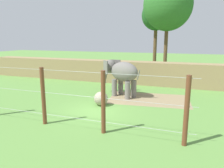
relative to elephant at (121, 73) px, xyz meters
name	(u,v)px	position (x,y,z in m)	size (l,w,h in m)	color
ground_plane	(95,112)	(-0.46, -4.51, -1.99)	(120.00, 120.00, 0.00)	#609342
dirt_patch	(149,99)	(2.44, -0.24, -1.98)	(6.35, 3.96, 0.01)	#937F5B
embankment_wall	(132,72)	(-0.46, 5.52, -0.79)	(36.00, 1.80, 2.39)	#997F56
elephant	(121,73)	(0.00, 0.00, 0.00)	(3.76, 2.61, 3.00)	slate
enrichment_ball	(101,99)	(-0.59, -3.07, -1.47)	(1.03, 1.03, 1.03)	gray
cable_fence	(72,99)	(-0.47, -7.38, -0.34)	(12.61, 0.23, 3.29)	brown
tree_far_left	(156,16)	(0.99, 11.53, 5.60)	(3.64, 3.64, 9.61)	brown
tree_left_of_centre	(168,5)	(2.48, 10.26, 6.65)	(5.74, 5.74, 11.68)	brown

